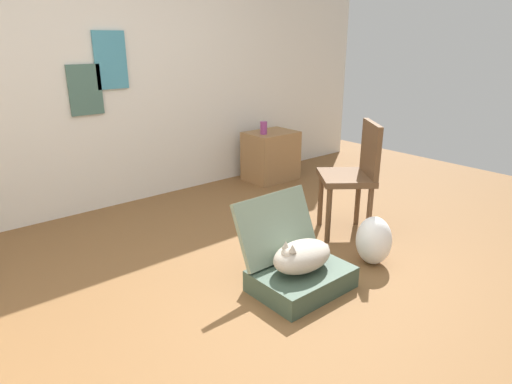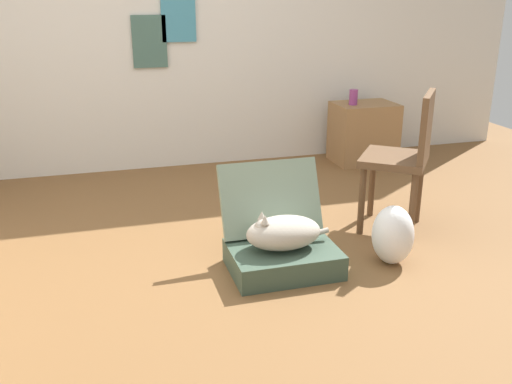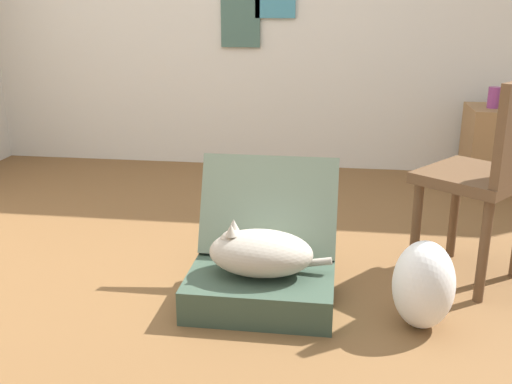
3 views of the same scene
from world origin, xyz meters
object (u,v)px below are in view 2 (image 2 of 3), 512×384
Objects in this scene: plastic_bag_white at (393,235)px; side_table at (363,133)px; vase_tall at (353,97)px; suitcase_base at (283,259)px; chair at (405,154)px; cat at (282,232)px.

plastic_bag_white is 0.64× the size of side_table.
vase_tall is at bearing -166.64° from side_table.
suitcase_base is 4.41× the size of vase_tall.
vase_tall is at bearing 55.32° from suitcase_base.
vase_tall is at bearing 71.66° from plastic_bag_white.
suitcase_base is at bearing -31.49° from chair.
suitcase_base is at bearing -3.14° from cat.
suitcase_base is at bearing -124.68° from vase_tall.
side_table is 4.04× the size of vase_tall.
chair is (0.97, 0.37, 0.29)m from cat.
side_table reaches higher than cat.
cat is at bearing 176.86° from suitcase_base.
vase_tall reaches higher than side_table.
vase_tall is (1.32, 1.91, 0.56)m from suitcase_base.
chair is at bearing 20.59° from cat.
cat is at bearing -127.10° from side_table.
plastic_bag_white is 2.58× the size of vase_tall.
suitcase_base is 0.17m from cat.
plastic_bag_white is at bearing 3.41° from chair.
vase_tall is 0.15× the size of chair.
side_table is 0.60× the size of chair.
vase_tall is at bearing -155.12° from chair.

